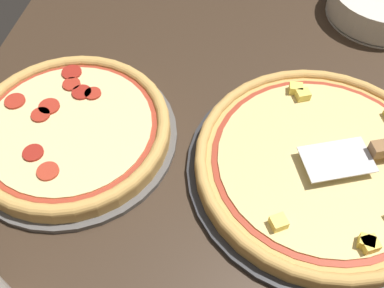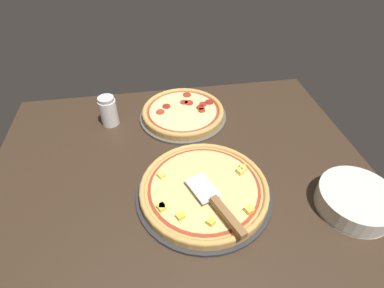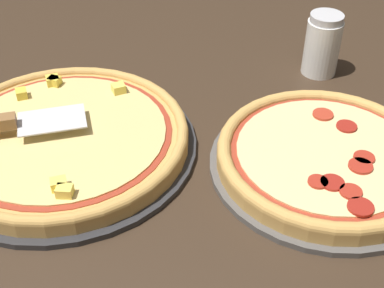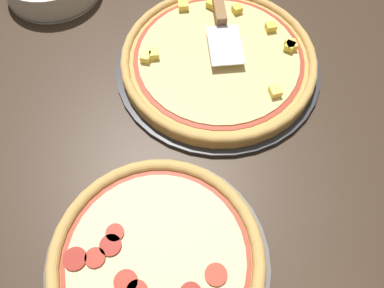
% 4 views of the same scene
% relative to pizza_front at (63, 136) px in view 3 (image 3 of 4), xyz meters
% --- Properties ---
extents(ground_plane, '(1.30, 1.14, 0.04)m').
position_rel_pizza_front_xyz_m(ground_plane, '(-0.05, 0.07, -0.04)').
color(ground_plane, '#38281C').
extents(pizza_pan_front, '(0.43, 0.43, 0.01)m').
position_rel_pizza_front_xyz_m(pizza_pan_front, '(0.00, 0.00, -0.02)').
color(pizza_pan_front, '#2D2D30').
rests_on(pizza_pan_front, ground_plane).
extents(pizza_front, '(0.40, 0.40, 0.04)m').
position_rel_pizza_front_xyz_m(pizza_front, '(0.00, 0.00, 0.00)').
color(pizza_front, tan).
rests_on(pizza_front, pizza_pan_front).
extents(pizza_pan_back, '(0.36, 0.36, 0.01)m').
position_rel_pizza_front_xyz_m(pizza_pan_back, '(-0.01, 0.42, -0.02)').
color(pizza_pan_back, '#565451').
rests_on(pizza_pan_back, ground_plane).
extents(pizza_back, '(0.34, 0.34, 0.03)m').
position_rel_pizza_front_xyz_m(pizza_back, '(-0.01, 0.42, 0.00)').
color(pizza_back, tan).
rests_on(pizza_back, pizza_pan_back).
extents(parmesan_shaker, '(0.07, 0.07, 0.12)m').
position_rel_pizza_front_xyz_m(parmesan_shaker, '(-0.30, 0.42, 0.03)').
color(parmesan_shaker, white).
rests_on(parmesan_shaker, ground_plane).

